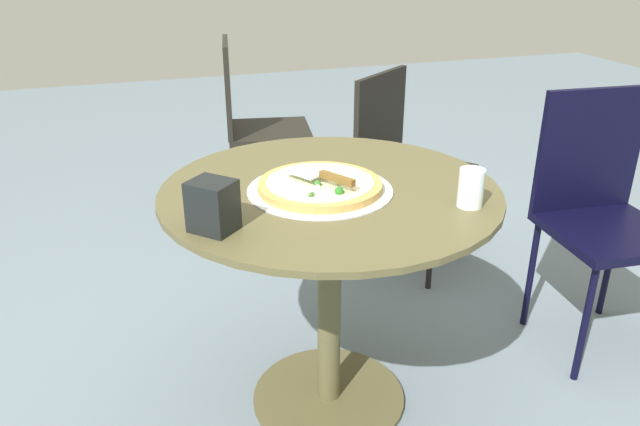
% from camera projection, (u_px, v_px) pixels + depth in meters
% --- Properties ---
extents(ground_plane, '(10.00, 10.00, 0.00)m').
position_uv_depth(ground_plane, '(328.00, 399.00, 2.00)').
color(ground_plane, slate).
extents(patio_table, '(0.93, 0.93, 0.73)m').
position_uv_depth(patio_table, '(330.00, 249.00, 1.78)').
color(patio_table, brown).
rests_on(patio_table, ground).
extents(pizza_on_tray, '(0.39, 0.39, 0.05)m').
position_uv_depth(pizza_on_tray, '(320.00, 186.00, 1.68)').
color(pizza_on_tray, silver).
rests_on(pizza_on_tray, patio_table).
extents(pizza_server, '(0.15, 0.21, 0.02)m').
position_uv_depth(pizza_server, '(323.00, 175.00, 1.65)').
color(pizza_server, silver).
rests_on(pizza_server, pizza_on_tray).
extents(drinking_cup, '(0.06, 0.06, 0.10)m').
position_uv_depth(drinking_cup, '(471.00, 188.00, 1.57)').
color(drinking_cup, white).
rests_on(drinking_cup, patio_table).
extents(napkin_dispenser, '(0.13, 0.13, 0.12)m').
position_uv_depth(napkin_dispenser, '(213.00, 206.00, 1.44)').
color(napkin_dispenser, black).
rests_on(napkin_dispenser, patio_table).
extents(patio_chair_near, '(0.47, 0.47, 0.90)m').
position_uv_depth(patio_chair_near, '(253.00, 117.00, 3.13)').
color(patio_chair_near, black).
rests_on(patio_chair_near, ground).
extents(patio_chair_far, '(0.56, 0.56, 0.83)m').
position_uv_depth(patio_chair_far, '(402.00, 156.00, 2.67)').
color(patio_chair_far, black).
rests_on(patio_chair_far, ground).
extents(patio_chair_corner, '(0.42, 0.42, 0.90)m').
position_uv_depth(patio_chair_corner, '(600.00, 204.00, 2.13)').
color(patio_chair_corner, black).
rests_on(patio_chair_corner, ground).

